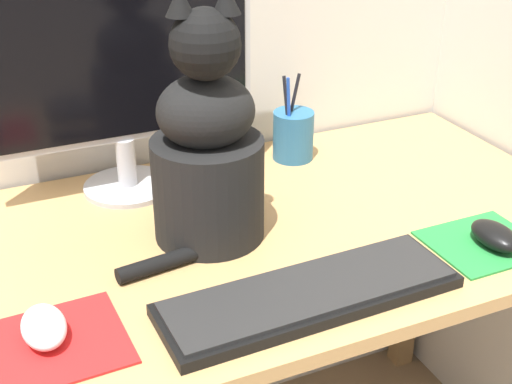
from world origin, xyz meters
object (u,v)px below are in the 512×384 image
(cat, at_px, (207,151))
(pen_cup, at_px, (293,135))
(computer_mouse_right, at_px, (495,236))
(keyboard, at_px, (310,294))
(monitor, at_px, (118,67))
(computer_mouse_left, at_px, (44,327))

(cat, bearing_deg, pen_cup, 52.10)
(computer_mouse_right, xyz_separation_m, cat, (-0.42, 0.23, 0.13))
(keyboard, distance_m, pen_cup, 0.51)
(cat, bearing_deg, monitor, 122.29)
(computer_mouse_left, relative_size, pen_cup, 0.53)
(monitor, relative_size, cat, 1.20)
(keyboard, xyz_separation_m, computer_mouse_right, (0.35, 0.01, 0.01))
(monitor, xyz_separation_m, cat, (0.08, -0.23, -0.09))
(monitor, xyz_separation_m, keyboard, (0.15, -0.46, -0.23))
(pen_cup, bearing_deg, computer_mouse_right, -72.39)
(monitor, xyz_separation_m, computer_mouse_right, (0.50, -0.45, -0.22))
(monitor, distance_m, cat, 0.25)
(cat, bearing_deg, computer_mouse_right, -16.40)
(monitor, height_order, pen_cup, monitor)
(computer_mouse_right, relative_size, pen_cup, 0.54)
(monitor, distance_m, pen_cup, 0.40)
(keyboard, bearing_deg, computer_mouse_left, 168.45)
(keyboard, height_order, pen_cup, pen_cup)
(computer_mouse_left, xyz_separation_m, computer_mouse_right, (0.72, -0.06, -0.00))
(monitor, distance_m, keyboard, 0.54)
(keyboard, distance_m, computer_mouse_left, 0.38)
(keyboard, bearing_deg, monitor, 106.40)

